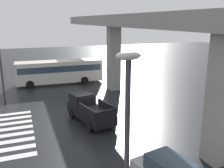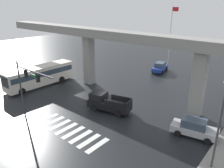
# 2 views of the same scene
# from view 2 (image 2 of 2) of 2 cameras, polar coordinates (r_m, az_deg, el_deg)

# --- Properties ---
(ground_plane) EXTENTS (120.00, 120.00, 0.00)m
(ground_plane) POSITION_cam_2_polar(r_m,az_deg,el_deg) (27.08, -0.28, -6.30)
(ground_plane) COLOR black
(crosswalk_stripes) EXTENTS (8.25, 2.80, 0.01)m
(crosswalk_stripes) POSITION_cam_2_polar(r_m,az_deg,el_deg) (23.17, -10.81, -11.66)
(crosswalk_stripes) COLOR silver
(crosswalk_stripes) RESTS_ON ground
(elevated_overpass) EXTENTS (53.79, 2.41, 8.58)m
(elevated_overpass) POSITION_cam_2_polar(r_m,az_deg,el_deg) (28.38, 5.97, 10.60)
(elevated_overpass) COLOR gray
(elevated_overpass) RESTS_ON ground
(pickup_truck) EXTENTS (5.39, 2.97, 2.08)m
(pickup_truck) POSITION_cam_2_polar(r_m,az_deg,el_deg) (26.24, -1.28, -4.81)
(pickup_truck) COLOR black
(pickup_truck) RESTS_ON ground
(city_bus) EXTENTS (2.94, 10.84, 2.99)m
(city_bus) POSITION_cam_2_polar(r_m,az_deg,el_deg) (35.54, -18.01, 2.28)
(city_bus) COLOR beige
(city_bus) RESTS_ON ground
(sedan_blue) EXTENTS (2.50, 4.54, 1.72)m
(sedan_blue) POSITION_cam_2_polar(r_m,az_deg,el_deg) (41.91, 12.21, 4.26)
(sedan_blue) COLOR #1E3899
(sedan_blue) RESTS_ON ground
(sedan_silver) EXTENTS (4.55, 2.54, 1.72)m
(sedan_silver) POSITION_cam_2_polar(r_m,az_deg,el_deg) (22.97, 20.37, -10.51)
(sedan_silver) COLOR #A8AAAF
(sedan_silver) RESTS_ON ground
(traffic_signal_mast) EXTENTS (6.49, 0.32, 6.20)m
(traffic_signal_mast) POSITION_cam_2_polar(r_m,az_deg,el_deg) (25.05, -20.89, 0.91)
(traffic_signal_mast) COLOR #38383D
(traffic_signal_mast) RESTS_ON ground
(street_lamp_near_corner) EXTENTS (0.44, 0.70, 7.24)m
(street_lamp_near_corner) POSITION_cam_2_polar(r_m,az_deg,el_deg) (17.61, 26.18, -7.44)
(street_lamp_near_corner) COLOR #38383D
(street_lamp_near_corner) RESTS_ON ground
(flagpole) EXTENTS (1.16, 0.12, 11.46)m
(flagpole) POSITION_cam_2_polar(r_m,az_deg,el_deg) (42.42, 14.84, 12.12)
(flagpole) COLOR silver
(flagpole) RESTS_ON ground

